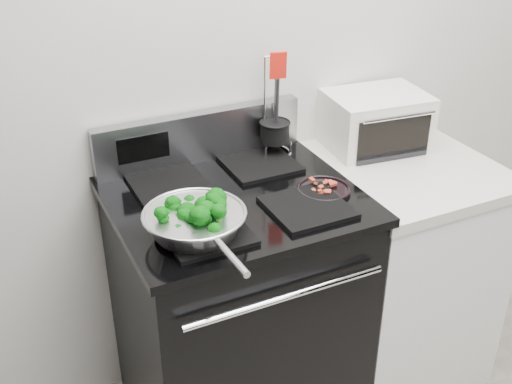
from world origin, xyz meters
TOP-DOWN VIEW (x-y plane):
  - back_wall at (0.00, 1.75)m, footprint 4.00×0.02m
  - gas_range at (-0.30, 1.41)m, footprint 0.79×0.69m
  - counter at (0.39, 1.41)m, footprint 0.62×0.68m
  - skillet at (-0.50, 1.25)m, footprint 0.30×0.48m
  - broccoli_pile at (-0.50, 1.25)m, footprint 0.24×0.24m
  - bacon_plate at (-0.02, 1.32)m, footprint 0.18×0.18m
  - utensil_holder at (-0.04, 1.64)m, footprint 0.13×0.13m
  - toaster_oven at (0.37, 1.60)m, footprint 0.39×0.32m

SIDE VIEW (x-z plane):
  - counter at x=0.39m, z-range 0.00..0.92m
  - gas_range at x=-0.30m, z-range -0.08..1.05m
  - bacon_plate at x=-0.02m, z-range 0.95..0.99m
  - skillet at x=-0.50m, z-range 0.97..1.03m
  - broccoli_pile at x=-0.50m, z-range 0.98..1.06m
  - utensil_holder at x=-0.04m, z-range 0.83..1.21m
  - toaster_oven at x=0.37m, z-range 0.92..1.13m
  - back_wall at x=0.00m, z-range 0.00..2.70m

